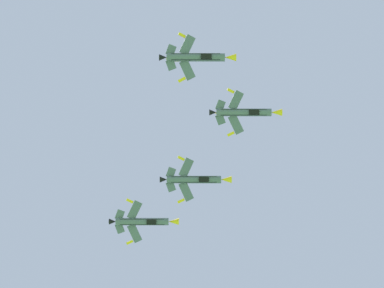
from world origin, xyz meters
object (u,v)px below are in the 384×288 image
object	(u,v)px
fighter_jet_right_wing	(197,57)
fighter_jet_left_outer	(143,222)
fighter_jet_lead	(245,112)
fighter_jet_left_wing	(195,180)

from	to	relation	value
fighter_jet_right_wing	fighter_jet_left_outer	xyz separation A→B (m)	(-29.92, 26.85, -0.17)
fighter_jet_lead	fighter_jet_right_wing	bearing A→B (deg)	-38.55
fighter_jet_left_wing	fighter_jet_left_outer	size ratio (longest dim) A/B	1.00
fighter_jet_lead	fighter_jet_left_wing	size ratio (longest dim) A/B	1.00
fighter_jet_lead	fighter_jet_left_wing	world-z (taller)	fighter_jet_lead
fighter_jet_lead	fighter_jet_left_wing	bearing A→B (deg)	-142.90
fighter_jet_right_wing	fighter_jet_lead	bearing A→B (deg)	141.45
fighter_jet_left_wing	fighter_jet_left_outer	xyz separation A→B (m)	(-15.57, 3.21, 0.22)
fighter_jet_lead	fighter_jet_left_outer	distance (m)	34.00
fighter_jet_lead	fighter_jet_right_wing	size ratio (longest dim) A/B	1.00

